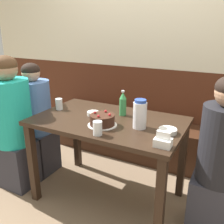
# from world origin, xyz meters

# --- Properties ---
(ground_plane) EXTENTS (12.00, 12.00, 0.00)m
(ground_plane) POSITION_xyz_m (0.00, 0.00, 0.00)
(ground_plane) COLOR #846B51
(back_wall) EXTENTS (4.80, 0.04, 2.50)m
(back_wall) POSITION_xyz_m (0.00, 1.05, 1.25)
(back_wall) COLOR #4C2314
(back_wall) RESTS_ON ground_plane
(bench_seat) EXTENTS (2.30, 0.38, 0.45)m
(bench_seat) POSITION_xyz_m (0.00, 0.83, 0.23)
(bench_seat) COLOR #381E11
(bench_seat) RESTS_ON ground_plane
(dining_table) EXTENTS (1.24, 0.76, 0.76)m
(dining_table) POSITION_xyz_m (0.00, 0.00, 0.65)
(dining_table) COLOR black
(dining_table) RESTS_ON ground_plane
(birthday_cake) EXTENTS (0.23, 0.23, 0.11)m
(birthday_cake) POSITION_xyz_m (0.02, -0.14, 0.80)
(birthday_cake) COLOR white
(birthday_cake) RESTS_ON dining_table
(water_pitcher) EXTENTS (0.10, 0.10, 0.22)m
(water_pitcher) POSITION_xyz_m (0.29, -0.05, 0.87)
(water_pitcher) COLOR white
(water_pitcher) RESTS_ON dining_table
(soju_bottle) EXTENTS (0.06, 0.06, 0.22)m
(soju_bottle) POSITION_xyz_m (0.06, 0.15, 0.86)
(soju_bottle) COLOR #388E4C
(soju_bottle) RESTS_ON dining_table
(napkin_holder) EXTENTS (0.11, 0.08, 0.11)m
(napkin_holder) POSITION_xyz_m (0.54, -0.27, 0.80)
(napkin_holder) COLOR white
(napkin_holder) RESTS_ON dining_table
(bowl_soup_white) EXTENTS (0.13, 0.13, 0.03)m
(bowl_soup_white) POSITION_xyz_m (0.51, -0.05, 0.78)
(bowl_soup_white) COLOR white
(bowl_soup_white) RESTS_ON dining_table
(bowl_rice_small) EXTENTS (0.10, 0.10, 0.03)m
(bowl_rice_small) POSITION_xyz_m (-0.17, 0.03, 0.78)
(bowl_rice_small) COLOR white
(bowl_rice_small) RESTS_ON dining_table
(glass_water_tall) EXTENTS (0.07, 0.07, 0.10)m
(glass_water_tall) POSITION_xyz_m (0.08, -0.31, 0.81)
(glass_water_tall) COLOR silver
(glass_water_tall) RESTS_ON dining_table
(glass_tumbler_short) EXTENTS (0.06, 0.06, 0.10)m
(glass_tumbler_short) POSITION_xyz_m (-0.52, 0.02, 0.81)
(glass_tumbler_short) COLOR silver
(glass_tumbler_short) RESTS_ON dining_table
(person_teal_shirt) EXTENTS (0.34, 0.31, 1.20)m
(person_teal_shirt) POSITION_xyz_m (0.88, 0.02, 0.57)
(person_teal_shirt) COLOR #33333D
(person_teal_shirt) RESTS_ON ground_plane
(person_pale_blue_shirt) EXTENTS (0.34, 0.33, 1.16)m
(person_pale_blue_shirt) POSITION_xyz_m (-0.88, 0.06, 0.55)
(person_pale_blue_shirt) COLOR #33333D
(person_pale_blue_shirt) RESTS_ON ground_plane
(person_grey_tee) EXTENTS (0.36, 0.36, 1.26)m
(person_grey_tee) POSITION_xyz_m (-0.88, -0.23, 0.63)
(person_grey_tee) COLOR #33333D
(person_grey_tee) RESTS_ON ground_plane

